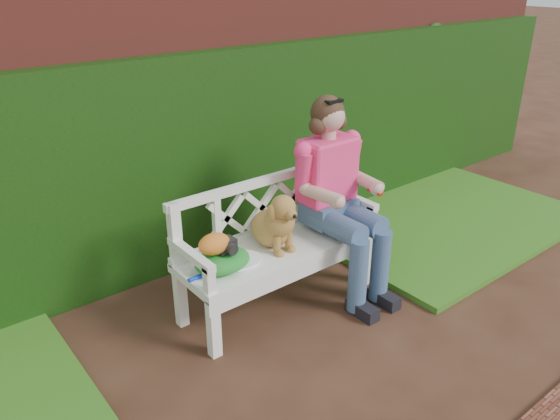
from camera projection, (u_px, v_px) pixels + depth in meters
ground at (313, 373)px, 3.35m from camera, size 60.00×60.00×0.00m
brick_wall at (154, 131)px, 4.24m from camera, size 10.00×0.30×2.20m
ivy_hedge at (170, 169)px, 4.19m from camera, size 10.00×0.18×1.70m
grass_right at (435, 217)px, 5.34m from camera, size 2.60×2.00×0.05m
garden_bench at (280, 274)px, 3.95m from camera, size 1.63×0.76×0.48m
seated_woman at (331, 196)px, 4.00m from camera, size 0.66×0.86×1.48m
dog at (274, 219)px, 3.74m from camera, size 0.35×0.43×0.43m
tennis_racket at (237, 262)px, 3.60m from camera, size 0.57×0.24×0.03m
green_bag at (222, 260)px, 3.52m from camera, size 0.46×0.42×0.13m
camera_item at (226, 245)px, 3.49m from camera, size 0.13×0.10×0.08m
baseball_glove at (214, 244)px, 3.45m from camera, size 0.25×0.22×0.14m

